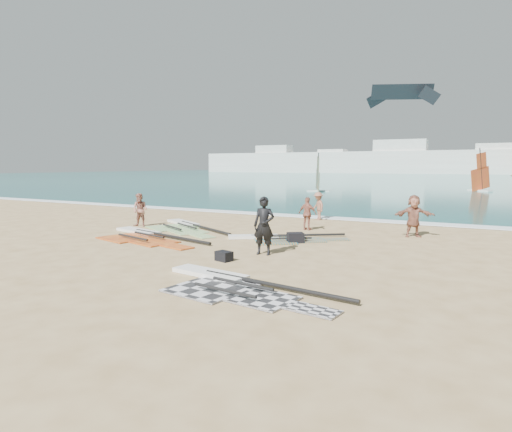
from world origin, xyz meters
The scene contains 18 objects.
ground centered at (0.00, 0.00, 0.00)m, with size 300.00×300.00×0.00m, color tan.
sea centered at (0.00, 132.00, 0.00)m, with size 300.00×240.00×0.06m, color #0D5660.
surf_line centered at (0.00, 12.30, 0.00)m, with size 300.00×1.20×0.04m, color white.
far_town centered at (-15.72, 150.00, 4.49)m, with size 160.00×8.00×12.00m.
rig_grey centered at (1.85, -1.91, 0.05)m, with size 5.41×2.49×0.20m.
rig_green centered at (-5.34, 5.59, 0.05)m, with size 5.49×4.18×0.20m.
rig_orange centered at (0.04, 4.73, 0.05)m, with size 4.70×3.54×0.19m.
rig_red centered at (-5.13, 2.62, 0.05)m, with size 5.99×3.08×0.20m.
gear_bag_near centered at (0.93, 4.43, 0.19)m, with size 0.61×0.44×0.39m, color black.
gear_bag_far centered at (0.20, 0.42, 0.15)m, with size 0.51×0.36×0.30m, color black.
person_wetsuit centered at (0.87, 1.88, 0.98)m, with size 0.71×0.47×1.95m, color black.
beachgoer_left centered at (-7.49, 4.94, 0.81)m, with size 0.79×0.62×1.62m, color #A46757.
beachgoer_mid centered at (-0.71, 11.50, 0.76)m, with size 0.99×0.57×1.53m, color #9B614B.
beachgoer_back centered at (0.16, 7.65, 0.76)m, with size 0.90×0.37×1.53m, color #A8644E.
beachgoer_right centered at (4.74, 8.01, 0.88)m, with size 1.64×0.52×1.76m, color #9D614B.
windsurfer_left centered at (-9.31, 35.10, 1.29)m, with size 2.47×2.65×4.41m.
windsurfer_centre centered at (6.84, 44.49, 1.40)m, with size 2.65×2.70×4.97m.
kitesurf_kite centered at (-2.61, 47.25, 12.05)m, with size 8.45×4.12×2.80m.
Camera 1 is at (7.27, -10.68, 2.98)m, focal length 30.00 mm.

